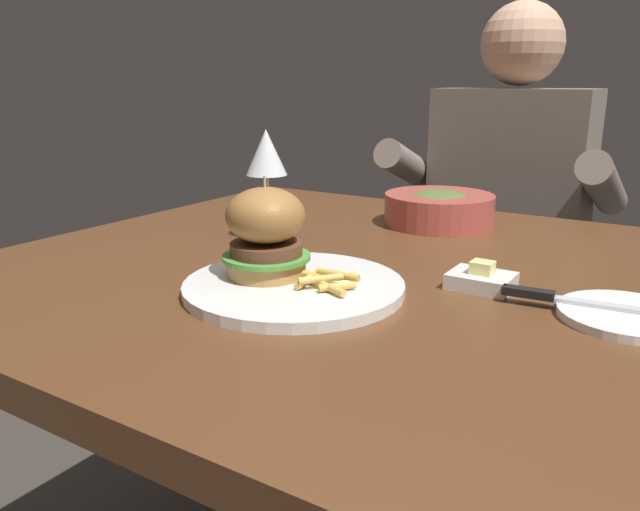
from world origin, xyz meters
TOP-DOWN VIEW (x-y plane):
  - dining_table at (0.00, 0.00)m, footprint 1.14×0.97m
  - main_plate at (-0.05, -0.15)m, footprint 0.28×0.28m
  - burger_sandwich at (-0.10, -0.15)m, footprint 0.11×0.11m
  - fries_pile at (-0.01, -0.15)m, footprint 0.10×0.08m
  - wine_glass at (-0.25, 0.05)m, footprint 0.07×0.07m
  - bread_plate at (0.32, -0.03)m, footprint 0.15×0.15m
  - table_knife at (0.27, -0.04)m, footprint 0.22×0.04m
  - butter_dish at (0.14, -0.01)m, footprint 0.08×0.06m
  - soup_bowl at (-0.05, 0.31)m, footprint 0.20×0.20m
  - diner_person at (-0.04, 0.76)m, footprint 0.51×0.36m

SIDE VIEW (x-z plane):
  - diner_person at x=-0.04m, z-range -0.02..1.15m
  - dining_table at x=0.00m, z-range 0.28..1.02m
  - bread_plate at x=0.32m, z-range 0.74..0.75m
  - main_plate at x=-0.05m, z-range 0.74..0.75m
  - butter_dish at x=0.14m, z-range 0.73..0.77m
  - table_knife at x=0.27m, z-range 0.75..0.76m
  - fries_pile at x=-0.01m, z-range 0.75..0.77m
  - soup_bowl at x=-0.05m, z-range 0.74..0.80m
  - burger_sandwich at x=-0.10m, z-range 0.75..0.88m
  - wine_glass at x=-0.25m, z-range 0.79..0.97m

